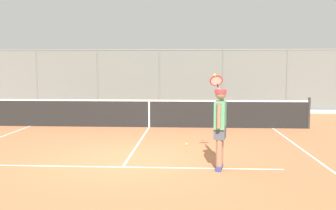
% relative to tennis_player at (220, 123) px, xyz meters
% --- Properties ---
extents(ground_plane, '(60.00, 60.00, 0.00)m').
position_rel_tennis_player_xyz_m(ground_plane, '(2.01, -0.63, -0.96)').
color(ground_plane, '#B76B42').
extents(court_line_markings, '(8.58, 9.62, 0.01)m').
position_rel_tennis_player_xyz_m(court_line_markings, '(2.01, 0.34, -0.96)').
color(court_line_markings, white).
rests_on(court_line_markings, ground).
extents(fence_backdrop, '(20.66, 1.37, 2.94)m').
position_rel_tennis_player_xyz_m(fence_backdrop, '(2.01, -10.55, 0.38)').
color(fence_backdrop, slate).
rests_on(fence_backdrop, ground).
extents(tennis_net, '(11.03, 0.09, 1.07)m').
position_rel_tennis_player_xyz_m(tennis_net, '(2.01, -5.28, -0.47)').
color(tennis_net, '#2D2D2D').
rests_on(tennis_net, ground).
extents(tennis_player, '(0.33, 1.40, 1.94)m').
position_rel_tennis_player_xyz_m(tennis_player, '(0.00, 0.00, 0.00)').
color(tennis_player, navy).
rests_on(tennis_player, ground).
extents(tennis_ball_by_sideline, '(0.07, 0.07, 0.07)m').
position_rel_tennis_player_xyz_m(tennis_ball_by_sideline, '(0.69, -2.30, -0.93)').
color(tennis_ball_by_sideline, '#CCDB33').
rests_on(tennis_ball_by_sideline, ground).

